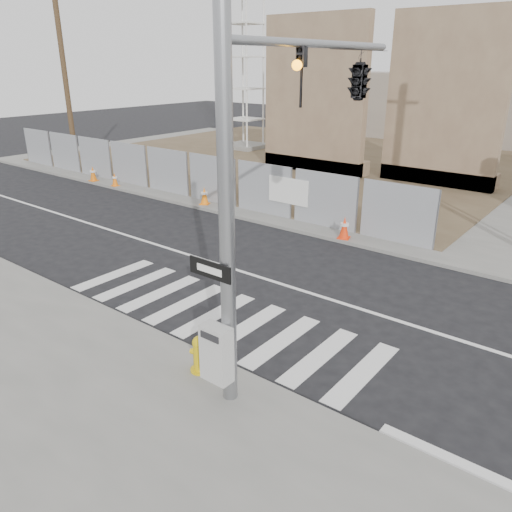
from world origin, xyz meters
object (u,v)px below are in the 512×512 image
Objects in this scene: traffic_cone_b at (115,179)px; traffic_cone_d at (344,228)px; signal_pole at (321,121)px; fire_hydrant at (200,354)px; traffic_cone_c at (204,196)px; crane_tower at (244,8)px; traffic_cone_a at (93,174)px.

traffic_cone_b is 0.84× the size of traffic_cone_d.
traffic_cone_d is (12.66, 0.03, 0.06)m from traffic_cone_b.
signal_pole is 8.06m from traffic_cone_d.
signal_pole reaches higher than fire_hydrant.
fire_hydrant reaches higher than traffic_cone_c.
traffic_cone_b is (2.20, -12.78, -8.59)m from crane_tower.
crane_tower is 21.36m from traffic_cone_d.
crane_tower reaches higher than traffic_cone_d.
traffic_cone_d is (14.43, 0.03, 0.01)m from traffic_cone_a.
traffic_cone_d reaches higher than traffic_cone_c.
signal_pole is 9.05× the size of traffic_cone_d.
fire_hydrant is 1.01× the size of traffic_cone_a.
traffic_cone_d is at bearing 0.12° from traffic_cone_b.
crane_tower is at bearing 132.57° from signal_pole.
traffic_cone_b is at bearing 139.46° from fire_hydrant.
traffic_cone_d is at bearing -2.01° from traffic_cone_c.
fire_hydrant is 16.77m from traffic_cone_b.
signal_pole is 5.06m from fire_hydrant.
signal_pole is 18.69m from traffic_cone_a.
signal_pole is at bearing -22.28° from traffic_cone_b.
crane_tower is 15.37m from traffic_cone_a.
traffic_cone_a is 1.02× the size of traffic_cone_c.
signal_pole reaches higher than traffic_cone_b.
fire_hydrant is 12.41m from traffic_cone_c.
traffic_cone_a reaches higher than traffic_cone_c.
signal_pole is 9.34× the size of traffic_cone_c.
traffic_cone_a is at bearing 159.85° from signal_pole.
fire_hydrant is 18.31m from traffic_cone_a.
signal_pole is at bearing -20.15° from traffic_cone_a.
traffic_cone_c is (5.80, 0.27, 0.05)m from traffic_cone_b.
crane_tower is at bearing 99.77° from traffic_cone_b.
traffic_cone_b is (-14.30, 8.77, -0.06)m from fire_hydrant.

